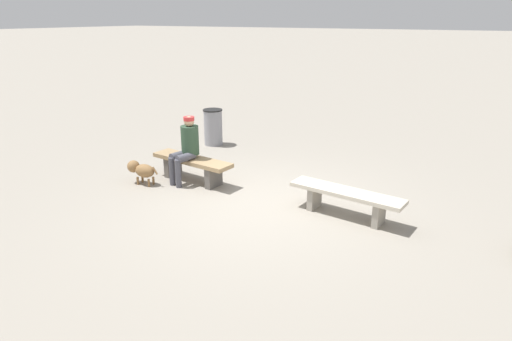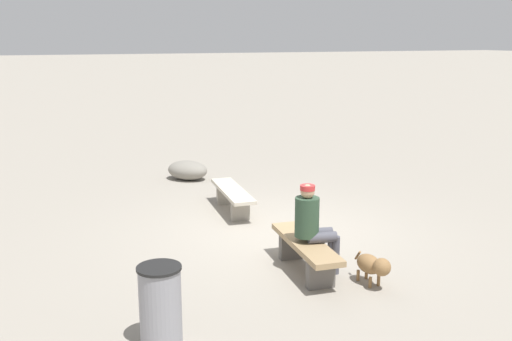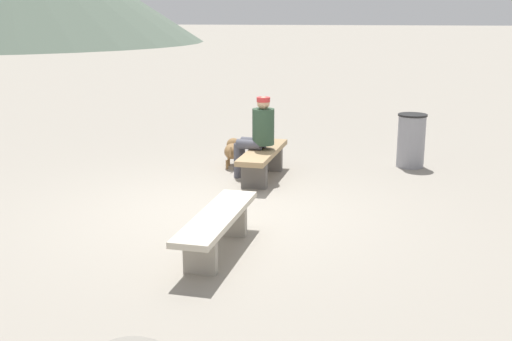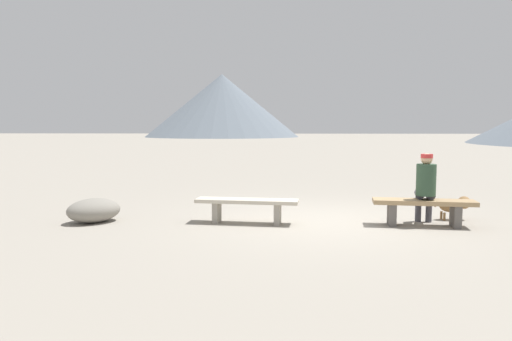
% 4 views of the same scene
% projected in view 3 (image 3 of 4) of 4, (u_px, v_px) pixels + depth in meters
% --- Properties ---
extents(ground, '(210.00, 210.00, 0.06)m').
position_uv_depth(ground, '(218.00, 213.00, 8.19)').
color(ground, gray).
extents(bench_left, '(1.87, 0.59, 0.44)m').
position_uv_depth(bench_left, '(217.00, 224.00, 6.68)').
color(bench_left, gray).
rests_on(bench_left, ground).
extents(bench_right, '(1.76, 0.59, 0.46)m').
position_uv_depth(bench_right, '(263.00, 158.00, 9.64)').
color(bench_right, '#605B56').
rests_on(bench_right, ground).
extents(seated_person, '(0.41, 0.63, 1.27)m').
position_uv_depth(seated_person, '(258.00, 131.00, 9.59)').
color(seated_person, '#2D4733').
rests_on(seated_person, ground).
extents(dog, '(0.68, 0.28, 0.44)m').
position_uv_depth(dog, '(232.00, 149.00, 10.45)').
color(dog, olive).
rests_on(dog, ground).
extents(trash_bin, '(0.48, 0.48, 0.88)m').
position_uv_depth(trash_bin, '(411.00, 140.00, 10.38)').
color(trash_bin, gray).
rests_on(trash_bin, ground).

